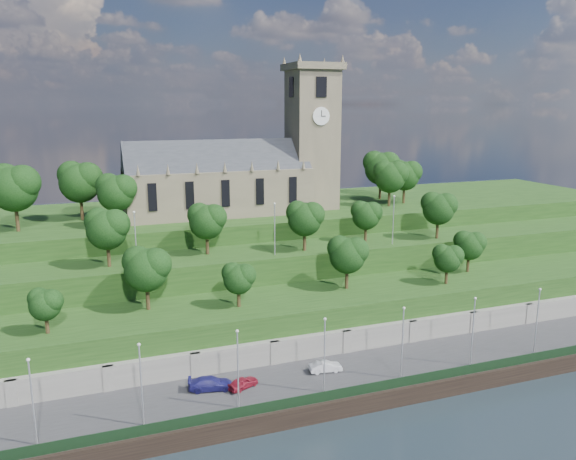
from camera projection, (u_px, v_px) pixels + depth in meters
name	position (u px, v px, depth m)	size (l,w,h in m)	color
ground	(349.00, 416.00, 62.65)	(320.00, 320.00, 0.00)	black
promenade	(327.00, 383.00, 67.95)	(160.00, 12.00, 2.00)	#2D2D30
quay_wall	(349.00, 407.00, 62.37)	(160.00, 0.50, 2.20)	black
fence	(347.00, 392.00, 62.64)	(160.00, 0.10, 1.20)	black
retaining_wall	(309.00, 352.00, 73.10)	(160.00, 2.10, 5.00)	slate
embankment_lower	(293.00, 324.00, 78.31)	(160.00, 12.00, 8.00)	#1C3C14
embankment_upper	(269.00, 287.00, 87.98)	(160.00, 10.00, 12.00)	#1C3C14
hilltop	(235.00, 247.00, 106.93)	(160.00, 32.00, 15.00)	#1C3C14
church	(243.00, 170.00, 100.22)	(38.60, 12.35, 27.60)	brown
trees_lower	(291.00, 262.00, 76.95)	(66.05, 8.81, 8.39)	#332513
trees_upper	(282.00, 217.00, 85.32)	(58.64, 8.25, 8.27)	#332513
trees_hilltop	(228.00, 178.00, 98.27)	(75.87, 16.17, 10.40)	#332513
lamp_posts_promenade	(324.00, 350.00, 62.73)	(60.36, 0.36, 9.03)	#B2B2B7
lamp_posts_upper	(275.00, 225.00, 82.90)	(40.36, 0.36, 7.98)	#B2B2B7
car_left	(243.00, 383.00, 64.69)	(1.54, 3.82, 1.30)	maroon
car_middle	(326.00, 367.00, 68.62)	(1.40, 4.02, 1.32)	#B6B6BB
car_right	(211.00, 383.00, 64.33)	(2.09, 5.13, 1.49)	navy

